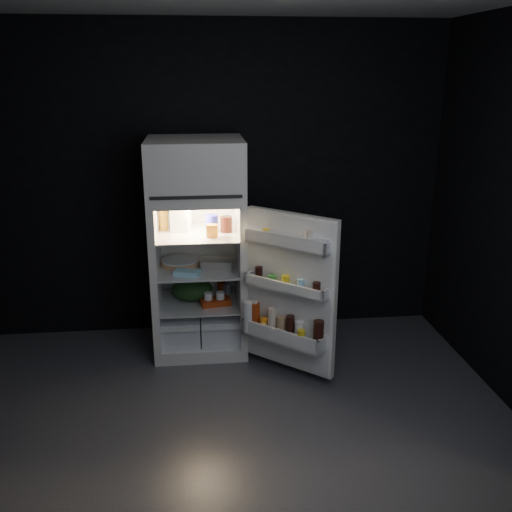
{
  "coord_description": "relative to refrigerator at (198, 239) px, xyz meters",
  "views": [
    {
      "loc": [
        -0.17,
        -3.22,
        2.29
      ],
      "look_at": [
        0.29,
        1.0,
        0.9
      ],
      "focal_mm": 40.0,
      "sensor_mm": 36.0,
      "label": 1
    }
  ],
  "objects": [
    {
      "name": "fridge_door",
      "position": [
        0.66,
        -0.62,
        -0.27
      ],
      "size": [
        0.67,
        0.62,
        1.22
      ],
      "color": "white",
      "rests_on": "ground"
    },
    {
      "name": "wall_front",
      "position": [
        0.16,
        -3.02,
        0.39
      ],
      "size": [
        4.0,
        0.0,
        2.7
      ],
      "primitive_type": "cube",
      "color": "black",
      "rests_on": "ground"
    },
    {
      "name": "milk_jug",
      "position": [
        -0.13,
        0.03,
        0.19
      ],
      "size": [
        0.18,
        0.18,
        0.24
      ],
      "primitive_type": "cube",
      "rotation": [
        0.0,
        0.0,
        -0.22
      ],
      "color": "white",
      "rests_on": "refrigerator"
    },
    {
      "name": "egg_carton",
      "position": [
        0.15,
        -0.1,
        -0.19
      ],
      "size": [
        0.28,
        0.16,
        0.07
      ],
      "primitive_type": "cube",
      "rotation": [
        0.0,
        0.0,
        -0.27
      ],
      "color": "gray",
      "rests_on": "refrigerator"
    },
    {
      "name": "amber_bottle",
      "position": [
        -0.28,
        0.08,
        0.18
      ],
      "size": [
        0.09,
        0.09,
        0.22
      ],
      "primitive_type": "cylinder",
      "rotation": [
        0.0,
        0.0,
        -0.13
      ],
      "color": "#BF841E",
      "rests_on": "refrigerator"
    },
    {
      "name": "produce_bag",
      "position": [
        -0.06,
        -0.01,
        -0.43
      ],
      "size": [
        0.38,
        0.34,
        0.2
      ],
      "primitive_type": "ellipsoid",
      "rotation": [
        0.0,
        0.0,
        0.17
      ],
      "color": "#193815",
      "rests_on": "refrigerator"
    },
    {
      "name": "small_carton",
      "position": [
        0.12,
        -0.18,
        0.12
      ],
      "size": [
        0.1,
        0.08,
        0.1
      ],
      "primitive_type": "cube",
      "rotation": [
        0.0,
        0.0,
        -0.2
      ],
      "color": "orange",
      "rests_on": "refrigerator"
    },
    {
      "name": "mayo_jar",
      "position": [
        0.12,
        -0.02,
        0.14
      ],
      "size": [
        0.12,
        0.12,
        0.14
      ],
      "primitive_type": "cylinder",
      "rotation": [
        0.0,
        0.0,
        0.29
      ],
      "color": "#1F23AB",
      "rests_on": "refrigerator"
    },
    {
      "name": "flat_package",
      "position": [
        -0.09,
        -0.22,
        -0.21
      ],
      "size": [
        0.22,
        0.16,
        0.04
      ],
      "primitive_type": "cube",
      "rotation": [
        0.0,
        0.0,
        -0.33
      ],
      "color": "#9ADBEF",
      "rests_on": "refrigerator"
    },
    {
      "name": "pie",
      "position": [
        -0.15,
        0.04,
        -0.21
      ],
      "size": [
        0.37,
        0.37,
        0.04
      ],
      "primitive_type": "cylinder",
      "rotation": [
        0.0,
        0.0,
        0.16
      ],
      "color": "tan",
      "rests_on": "refrigerator"
    },
    {
      "name": "small_can_silver",
      "position": [
        0.24,
        0.11,
        -0.48
      ],
      "size": [
        0.09,
        0.09,
        0.09
      ],
      "primitive_type": "cylinder",
      "rotation": [
        0.0,
        0.0,
        -0.26
      ],
      "color": "silver",
      "rests_on": "refrigerator"
    },
    {
      "name": "floor",
      "position": [
        0.16,
        -1.32,
        -0.96
      ],
      "size": [
        4.0,
        3.4,
        0.0
      ],
      "primitive_type": "cube",
      "color": "#4E4E53",
      "rests_on": "ground"
    },
    {
      "name": "yogurt_tray",
      "position": [
        0.13,
        -0.14,
        -0.5
      ],
      "size": [
        0.26,
        0.17,
        0.05
      ],
      "primitive_type": "cube",
      "rotation": [
        0.0,
        0.0,
        0.17
      ],
      "color": "#A0310D",
      "rests_on": "refrigerator"
    },
    {
      "name": "refrigerator",
      "position": [
        0.0,
        0.0,
        0.0
      ],
      "size": [
        0.76,
        0.71,
        1.78
      ],
      "color": "white",
      "rests_on": "ground"
    },
    {
      "name": "wall_back",
      "position": [
        0.16,
        0.38,
        0.39
      ],
      "size": [
        4.0,
        0.0,
        2.7
      ],
      "primitive_type": "cube",
      "color": "black",
      "rests_on": "ground"
    },
    {
      "name": "small_can_red",
      "position": [
        0.2,
        0.14,
        -0.48
      ],
      "size": [
        0.1,
        0.1,
        0.09
      ],
      "primitive_type": "cylinder",
      "rotation": [
        0.0,
        0.0,
        0.41
      ],
      "color": "#A0310D",
      "rests_on": "refrigerator"
    },
    {
      "name": "jam_jar",
      "position": [
        0.24,
        -0.04,
        0.14
      ],
      "size": [
        0.11,
        0.11,
        0.13
      ],
      "primitive_type": "cylinder",
      "rotation": [
        0.0,
        0.0,
        0.19
      ],
      "color": "black",
      "rests_on": "refrigerator"
    },
    {
      "name": "wrapped_pkg",
      "position": [
        0.25,
        0.06,
        -0.2
      ],
      "size": [
        0.12,
        0.11,
        0.05
      ],
      "primitive_type": "cube",
      "rotation": [
        0.0,
        0.0,
        -0.1
      ],
      "color": "beige",
      "rests_on": "refrigerator"
    }
  ]
}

